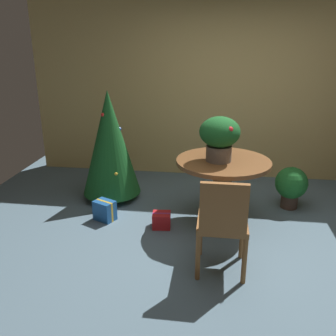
% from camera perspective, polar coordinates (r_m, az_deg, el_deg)
% --- Properties ---
extents(ground_plane, '(6.60, 6.60, 0.00)m').
position_cam_1_polar(ground_plane, '(3.86, 9.55, -12.23)').
color(ground_plane, slate).
extents(back_wall_panel, '(6.00, 0.10, 2.60)m').
position_cam_1_polar(back_wall_panel, '(5.54, 9.87, 11.80)').
color(back_wall_panel, tan).
rests_on(back_wall_panel, ground_plane).
extents(round_dining_table, '(1.04, 1.04, 0.77)m').
position_cam_1_polar(round_dining_table, '(4.10, 8.54, -1.89)').
color(round_dining_table, brown).
rests_on(round_dining_table, ground_plane).
extents(flower_vase, '(0.44, 0.44, 0.48)m').
position_cam_1_polar(flower_vase, '(3.91, 8.11, 5.07)').
color(flower_vase, '#665B51').
rests_on(flower_vase, round_dining_table).
extents(wooden_chair_near, '(0.44, 0.44, 0.93)m').
position_cam_1_polar(wooden_chair_near, '(3.22, 8.57, -8.26)').
color(wooden_chair_near, brown).
rests_on(wooden_chair_near, ground_plane).
extents(holiday_tree, '(0.76, 0.76, 1.44)m').
position_cam_1_polar(holiday_tree, '(4.73, -9.11, 3.89)').
color(holiday_tree, brown).
rests_on(holiday_tree, ground_plane).
extents(gift_box_red, '(0.22, 0.21, 0.17)m').
position_cam_1_polar(gift_box_red, '(4.15, -1.02, -8.18)').
color(gift_box_red, red).
rests_on(gift_box_red, ground_plane).
extents(gift_box_blue, '(0.28, 0.26, 0.24)m').
position_cam_1_polar(gift_box_blue, '(4.36, -9.89, -6.58)').
color(gift_box_blue, '#1E569E').
rests_on(gift_box_blue, ground_plane).
extents(potted_plant, '(0.40, 0.40, 0.53)m').
position_cam_1_polar(potted_plant, '(4.78, 18.76, -2.51)').
color(potted_plant, '#4C382D').
rests_on(potted_plant, ground_plane).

